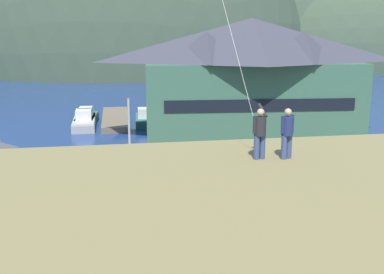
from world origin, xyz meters
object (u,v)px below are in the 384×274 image
at_px(moored_boat_wharfside, 84,121).
at_px(parked_car_back_row_left, 92,224).
at_px(wharf_dock, 116,119).
at_px(moored_boat_inner_slip, 87,119).
at_px(person_companion, 287,132).
at_px(parked_car_front_row_red, 344,171).
at_px(parked_car_mid_row_near, 227,212).
at_px(person_kite_flyer, 260,132).
at_px(moored_boat_outer_mooring, 144,120).
at_px(harbor_lodge, 251,77).
at_px(parked_car_front_row_end, 230,175).
at_px(parked_car_back_row_right, 314,219).
at_px(parking_light_pole, 129,133).

distance_m(moored_boat_wharfside, parked_car_back_row_left, 30.86).
relative_size(moored_boat_wharfside, parked_car_back_row_left, 1.79).
xyz_separation_m(wharf_dock, moored_boat_wharfside, (-3.59, -3.01, 0.37)).
height_order(wharf_dock, moored_boat_inner_slip, moored_boat_inner_slip).
xyz_separation_m(moored_boat_inner_slip, person_companion, (9.12, -40.66, 6.69)).
bearing_deg(parked_car_front_row_red, parked_car_mid_row_near, -148.67).
bearing_deg(person_companion, person_kite_flyer, 173.20).
height_order(moored_boat_outer_mooring, parked_car_back_row_left, moored_boat_outer_mooring).
xyz_separation_m(wharf_dock, person_companion, (5.70, -41.94, 7.06)).
distance_m(harbor_lodge, parked_car_back_row_left, 26.05).
xyz_separation_m(harbor_lodge, parked_car_front_row_red, (2.81, -14.28, -5.39)).
relative_size(moored_boat_outer_mooring, parked_car_front_row_end, 1.47).
bearing_deg(person_kite_flyer, moored_boat_outer_mooring, 92.19).
relative_size(wharf_dock, moored_boat_inner_slip, 2.09).
bearing_deg(moored_boat_outer_mooring, parked_car_front_row_red, -62.06).
bearing_deg(harbor_lodge, moored_boat_outer_mooring, 135.53).
bearing_deg(person_companion, parked_car_front_row_red, 54.91).
xyz_separation_m(parked_car_front_row_end, parked_car_mid_row_near, (-1.82, -6.55, 0.00)).
xyz_separation_m(moored_boat_inner_slip, person_kite_flyer, (8.19, -40.55, 6.71)).
height_order(parked_car_front_row_red, parked_car_mid_row_near, same).
bearing_deg(moored_boat_wharfside, parked_car_front_row_red, -50.95).
distance_m(harbor_lodge, parked_car_back_row_right, 22.96).
xyz_separation_m(moored_boat_inner_slip, parked_car_front_row_end, (11.08, -25.59, 0.34)).
distance_m(harbor_lodge, wharf_dock, 19.48).
height_order(parked_car_back_row_left, parked_car_front_row_red, same).
xyz_separation_m(parked_car_front_row_end, parked_car_front_row_red, (8.38, -0.34, 0.00)).
relative_size(moored_boat_inner_slip, parked_car_front_row_red, 1.59).
relative_size(parked_car_mid_row_near, parking_light_pole, 0.70).
bearing_deg(person_companion, wharf_dock, 97.74).
distance_m(parked_car_back_row_left, parked_car_front_row_red, 18.65).
bearing_deg(wharf_dock, moored_boat_outer_mooring, -43.85).
distance_m(moored_boat_wharfside, parked_car_front_row_red, 31.17).
relative_size(parking_light_pole, person_kite_flyer, 3.25).
bearing_deg(parked_car_mid_row_near, parked_car_front_row_end, 74.47).
distance_m(moored_boat_inner_slip, parked_car_front_row_red, 32.43).
bearing_deg(parked_car_back_row_right, parking_light_pole, 129.78).
xyz_separation_m(harbor_lodge, parked_car_front_row_end, (-5.57, -13.95, -5.39)).
bearing_deg(harbor_lodge, moored_boat_inner_slip, 145.03).
height_order(parked_car_mid_row_near, person_companion, person_companion).
relative_size(harbor_lodge, person_kite_flyer, 12.06).
bearing_deg(moored_boat_inner_slip, parked_car_front_row_end, -66.59).
distance_m(wharf_dock, parked_car_back_row_right, 36.48).
bearing_deg(wharf_dock, parked_car_mid_row_near, -80.08).
relative_size(parking_light_pole, person_companion, 3.47).
bearing_deg(harbor_lodge, parking_light_pole, -138.20).
height_order(wharf_dock, parked_car_mid_row_near, parked_car_mid_row_near).
bearing_deg(moored_boat_inner_slip, parking_light_pole, -79.15).
bearing_deg(person_companion, moored_boat_inner_slip, 102.64).
relative_size(moored_boat_outer_mooring, parking_light_pole, 1.02).
height_order(harbor_lodge, person_companion, harbor_lodge).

